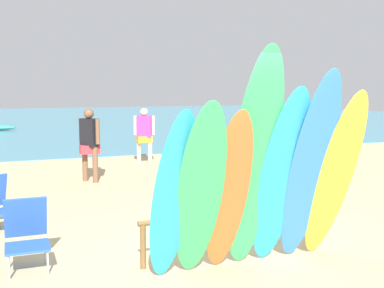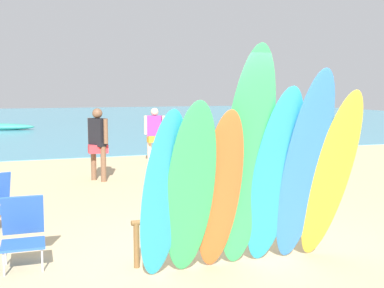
{
  "view_description": "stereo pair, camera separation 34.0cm",
  "coord_description": "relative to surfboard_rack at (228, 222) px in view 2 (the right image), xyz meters",
  "views": [
    {
      "loc": [
        -2.63,
        -5.32,
        2.14
      ],
      "look_at": [
        0.0,
        1.41,
        1.3
      ],
      "focal_mm": 44.58,
      "sensor_mm": 36.0,
      "label": 1
    },
    {
      "loc": [
        -2.31,
        -5.43,
        2.14
      ],
      "look_at": [
        0.0,
        1.41,
        1.3
      ],
      "focal_mm": 44.58,
      "sensor_mm": 36.0,
      "label": 2
    }
  ],
  "objects": [
    {
      "name": "surfboard_teal_0",
      "position": [
        -1.02,
        -0.64,
        0.52
      ],
      "size": [
        0.53,
        0.79,
        1.95
      ],
      "primitive_type": "ellipsoid",
      "rotation": [
        0.34,
        0.0,
        0.09
      ],
      "color": "#289EC6",
      "rests_on": "ground"
    },
    {
      "name": "beach_chair_blue",
      "position": [
        -2.46,
        0.58,
        -0.02
      ],
      "size": [
        0.5,
        0.66,
        0.83
      ],
      "rotation": [
        0.0,
        0.0,
        -0.01
      ],
      "color": "#B7B7BC",
      "rests_on": "ground"
    },
    {
      "name": "surfboard_blue_5",
      "position": [
        0.66,
        -0.69,
        0.73
      ],
      "size": [
        0.62,
        1.04,
        2.37
      ],
      "primitive_type": "ellipsoid",
      "rotation": [
        0.38,
        0.0,
        -0.1
      ],
      "color": "#337AD1",
      "rests_on": "ground"
    },
    {
      "name": "beachgoer_by_water",
      "position": [
        1.01,
        7.71,
        0.46
      ],
      "size": [
        0.56,
        0.35,
        1.59
      ],
      "rotation": [
        0.0,
        0.0,
        2.74
      ],
      "color": "beige",
      "rests_on": "ground"
    },
    {
      "name": "ground",
      "position": [
        0.0,
        14.0,
        -0.45
      ],
      "size": [
        60.0,
        60.0,
        0.0
      ],
      "primitive_type": "plane",
      "color": "tan"
    },
    {
      "name": "ocean_water",
      "position": [
        0.0,
        29.47,
        -0.44
      ],
      "size": [
        60.0,
        40.0,
        0.02
      ],
      "primitive_type": "cube",
      "color": "teal",
      "rests_on": "ground"
    },
    {
      "name": "surfboard_teal_4",
      "position": [
        0.32,
        -0.6,
        0.64
      ],
      "size": [
        0.58,
        0.82,
        2.18
      ],
      "primitive_type": "ellipsoid",
      "rotation": [
        0.34,
        0.0,
        -0.0
      ],
      "color": "#289EC6",
      "rests_on": "ground"
    },
    {
      "name": "surfboard_green_3",
      "position": [
        -0.05,
        -0.63,
        0.85
      ],
      "size": [
        0.65,
        0.96,
        2.61
      ],
      "primitive_type": "ellipsoid",
      "rotation": [
        0.31,
        0.0,
        -0.09
      ],
      "color": "#38B266",
      "rests_on": "ground"
    },
    {
      "name": "surfboard_yellow_6",
      "position": [
        1.03,
        -0.68,
        0.62
      ],
      "size": [
        0.54,
        0.95,
        2.14
      ],
      "primitive_type": "ellipsoid",
      "rotation": [
        0.39,
        0.0,
        -0.02
      ],
      "color": "yellow",
      "rests_on": "ground"
    },
    {
      "name": "beachgoer_near_rack",
      "position": [
        -0.87,
        5.63,
        0.52
      ],
      "size": [
        0.44,
        0.55,
        1.69
      ],
      "rotation": [
        0.0,
        0.0,
        5.3
      ],
      "color": "brown",
      "rests_on": "ground"
    },
    {
      "name": "beachgoer_midbeach",
      "position": [
        1.43,
        2.6,
        0.46
      ],
      "size": [
        0.49,
        0.41,
        1.59
      ],
      "rotation": [
        0.0,
        0.0,
        2.48
      ],
      "color": "beige",
      "rests_on": "ground"
    },
    {
      "name": "surfboard_rack",
      "position": [
        0.0,
        0.0,
        0.0
      ],
      "size": [
        2.47,
        0.07,
        0.58
      ],
      "color": "brown",
      "rests_on": "ground"
    },
    {
      "name": "surfboard_orange_2",
      "position": [
        -0.36,
        -0.63,
        0.52
      ],
      "size": [
        0.55,
        0.9,
        1.95
      ],
      "primitive_type": "ellipsoid",
      "rotation": [
        0.39,
        0.0,
        -0.09
      ],
      "color": "orange",
      "rests_on": "ground"
    },
    {
      "name": "surfboard_green_1",
      "position": [
        -0.73,
        -0.69,
        0.57
      ],
      "size": [
        0.61,
        0.97,
        2.04
      ],
      "primitive_type": "ellipsoid",
      "rotation": [
        0.4,
        0.0,
        -0.09
      ],
      "color": "#38B266",
      "rests_on": "ground"
    }
  ]
}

